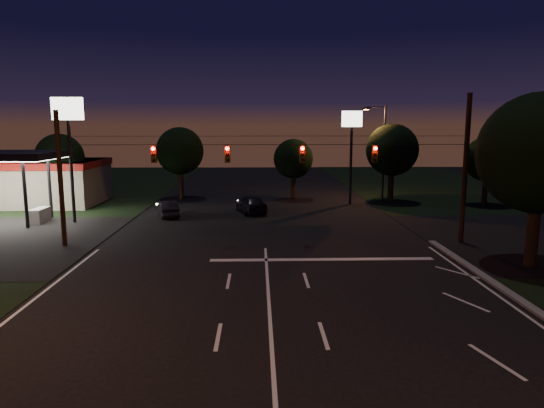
{
  "coord_description": "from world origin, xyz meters",
  "views": [
    {
      "loc": [
        -0.43,
        -13.59,
        7.09
      ],
      "look_at": [
        0.32,
        11.71,
        3.0
      ],
      "focal_mm": 32.0,
      "sensor_mm": 36.0,
      "label": 1
    }
  ],
  "objects_px": {
    "utility_pole_right": "(461,243)",
    "car_oncoming_a": "(251,204)",
    "car_oncoming_b": "(168,209)",
    "tree_right_near": "(538,155)"
  },
  "relations": [
    {
      "from": "tree_right_near",
      "to": "car_oncoming_a",
      "type": "distance_m",
      "value": 21.89
    },
    {
      "from": "car_oncoming_b",
      "to": "utility_pole_right",
      "type": "bearing_deg",
      "value": 136.68
    },
    {
      "from": "utility_pole_right",
      "to": "car_oncoming_b",
      "type": "bearing_deg",
      "value": 154.52
    },
    {
      "from": "utility_pole_right",
      "to": "tree_right_near",
      "type": "xyz_separation_m",
      "value": [
        1.53,
        -4.83,
        5.68
      ]
    },
    {
      "from": "utility_pole_right",
      "to": "car_oncoming_a",
      "type": "xyz_separation_m",
      "value": [
        -13.0,
        10.79,
        0.76
      ]
    },
    {
      "from": "car_oncoming_a",
      "to": "utility_pole_right",
      "type": "bearing_deg",
      "value": 123.76
    },
    {
      "from": "tree_right_near",
      "to": "car_oncoming_a",
      "type": "height_order",
      "value": "tree_right_near"
    },
    {
      "from": "utility_pole_right",
      "to": "car_oncoming_a",
      "type": "relative_size",
      "value": 2.02
    },
    {
      "from": "car_oncoming_a",
      "to": "car_oncoming_b",
      "type": "xyz_separation_m",
      "value": [
        -6.55,
        -1.47,
        -0.13
      ]
    },
    {
      "from": "car_oncoming_b",
      "to": "tree_right_near",
      "type": "bearing_deg",
      "value": 128.28
    }
  ]
}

